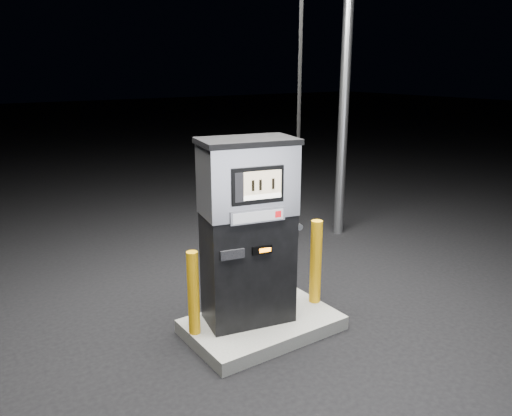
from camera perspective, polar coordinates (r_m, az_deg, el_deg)
ground at (r=5.59m, az=0.71°, el=-13.86°), size 80.00×80.00×0.00m
pump_island at (r=5.55m, az=0.72°, el=-13.18°), size 1.60×1.00×0.15m
fuel_dispenser at (r=5.13m, az=-0.90°, el=-2.56°), size 1.12×0.76×4.04m
bollard_left at (r=5.09m, az=-7.17°, el=-9.63°), size 0.15×0.15×0.88m
bollard_right at (r=5.73m, az=6.84°, el=-6.12°), size 0.14×0.14×0.98m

